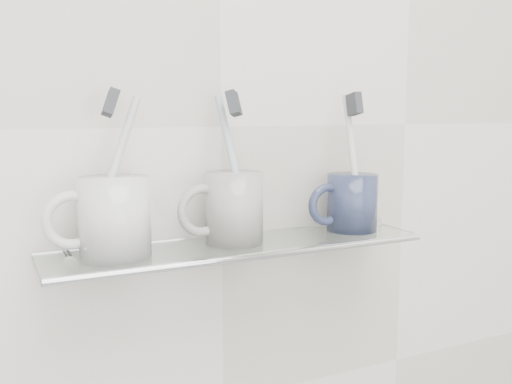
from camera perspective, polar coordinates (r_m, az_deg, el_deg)
wall_back at (r=0.79m, az=-3.52°, el=6.53°), size 2.50×0.00×2.50m
shelf_glass at (r=0.75m, az=-1.61°, el=-5.44°), size 0.50×0.12×0.01m
shelf_rail at (r=0.70m, az=0.28°, el=-6.42°), size 0.50×0.01×0.01m
bracket_left at (r=0.74m, az=-18.27°, el=-6.89°), size 0.02×0.03×0.02m
bracket_right at (r=0.89m, az=9.54°, el=-4.04°), size 0.02×0.03×0.02m
mug_left at (r=0.69m, az=-13.95°, el=-2.43°), size 0.09×0.09×0.09m
mug_left_handle at (r=0.69m, az=-17.90°, el=-2.71°), size 0.07×0.01×0.07m
toothbrush_left at (r=0.69m, az=-14.10°, el=1.98°), size 0.08×0.04×0.18m
bristles_left at (r=0.68m, az=-14.33°, el=8.66°), size 0.02×0.03×0.04m
mug_center at (r=0.74m, az=-2.18°, el=-1.60°), size 0.09×0.09×0.09m
mug_center_handle at (r=0.72m, az=-5.35°, el=-1.85°), size 0.07×0.01×0.07m
toothbrush_center at (r=0.73m, az=-2.21°, el=2.59°), size 0.03×0.07×0.18m
bristles_center at (r=0.73m, az=-2.24°, el=8.86°), size 0.03×0.03×0.04m
mug_right at (r=0.83m, az=9.59°, el=-1.03°), size 0.08×0.08×0.08m
mug_right_handle at (r=0.81m, az=7.15°, el=-1.25°), size 0.06×0.01×0.06m
toothbrush_right at (r=0.83m, az=9.69°, el=3.10°), size 0.01×0.05×0.19m
bristles_right at (r=0.82m, az=9.82°, el=8.66°), size 0.01×0.03×0.03m
chrome_cap at (r=0.86m, az=11.24°, el=-3.07°), size 0.04×0.04×0.02m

